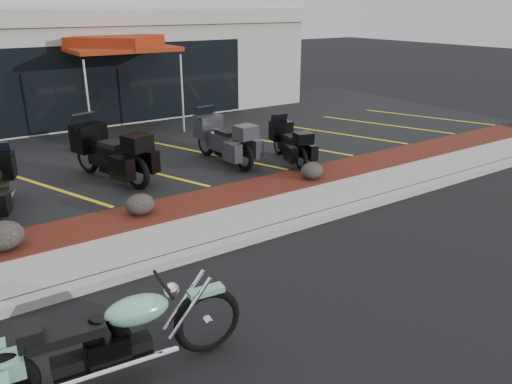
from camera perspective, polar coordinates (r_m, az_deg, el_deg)
ground at (r=8.15m, az=1.21°, el=-8.48°), size 90.00×90.00×0.00m
curb at (r=8.79m, az=-2.16°, el=-5.68°), size 24.00×0.25×0.15m
sidewalk at (r=9.33m, az=-4.43°, el=-4.09°), size 24.00×1.20×0.15m
mulch_bed at (r=10.31m, az=-7.73°, el=-1.72°), size 24.00×1.20×0.16m
upper_lot at (r=15.12m, az=-16.92°, el=4.78°), size 26.00×9.60×0.15m
dealership_building at (r=20.80m, az=-22.91°, el=13.62°), size 18.00×8.16×4.00m
boulder_left at (r=9.22m, az=-27.00°, el=-4.49°), size 0.69×0.57×0.49m
boulder_mid at (r=9.86m, az=-13.16°, el=-1.38°), size 0.58×0.48×0.41m
boulder_right at (r=11.66m, az=6.40°, el=2.44°), size 0.55×0.46×0.39m
hero_cruiser at (r=6.10m, az=-5.64°, el=-13.43°), size 3.23×1.11×1.12m
touring_black_front at (r=11.51m, az=-27.15°, el=2.16°), size 1.45×2.27×1.24m
touring_black_mid at (r=12.54m, az=-18.86°, el=5.27°), size 1.70×2.70×1.47m
touring_grey at (r=13.41m, az=-5.79°, el=6.95°), size 1.08×2.39×1.35m
touring_black_rear at (r=13.43m, az=2.67°, el=6.59°), size 1.19×2.08×1.14m
traffic_cone at (r=14.17m, az=-17.84°, el=4.93°), size 0.39×0.39×0.46m
popup_canopy at (r=16.73m, az=-15.67°, el=15.89°), size 4.12×4.12×2.93m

